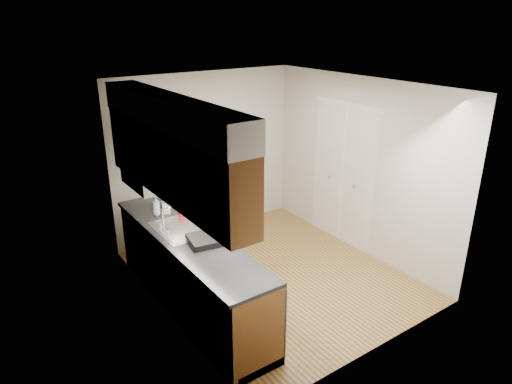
% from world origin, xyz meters
% --- Properties ---
extents(floor, '(3.50, 3.50, 0.00)m').
position_xyz_m(floor, '(0.00, 0.00, 0.00)').
color(floor, '#A57C3E').
rests_on(floor, ground).
extents(ceiling, '(3.50, 3.50, 0.00)m').
position_xyz_m(ceiling, '(0.00, 0.00, 2.50)').
color(ceiling, white).
rests_on(ceiling, wall_left).
extents(wall_left, '(0.02, 3.50, 2.50)m').
position_xyz_m(wall_left, '(-1.50, 0.00, 1.25)').
color(wall_left, '#BBB7B0').
rests_on(wall_left, floor).
extents(wall_right, '(0.02, 3.50, 2.50)m').
position_xyz_m(wall_right, '(1.50, 0.00, 1.25)').
color(wall_right, '#BBB7B0').
rests_on(wall_right, floor).
extents(wall_back, '(3.00, 0.02, 2.50)m').
position_xyz_m(wall_back, '(0.00, 1.75, 1.25)').
color(wall_back, '#BBB7B0').
rests_on(wall_back, floor).
extents(counter, '(0.64, 2.80, 1.30)m').
position_xyz_m(counter, '(-1.20, -0.00, 0.49)').
color(counter, brown).
rests_on(counter, floor).
extents(upper_cabinets, '(0.47, 2.80, 1.21)m').
position_xyz_m(upper_cabinets, '(-1.33, 0.05, 1.95)').
color(upper_cabinets, brown).
rests_on(upper_cabinets, wall_left).
extents(closet_door, '(0.02, 1.22, 2.05)m').
position_xyz_m(closet_door, '(1.49, 0.30, 1.02)').
color(closet_door, white).
rests_on(closet_door, wall_right).
extents(floor_mat, '(0.72, 0.94, 0.02)m').
position_xyz_m(floor_mat, '(-0.46, 0.24, 0.01)').
color(floor_mat, slate).
rests_on(floor_mat, floor).
extents(person, '(0.55, 0.78, 2.11)m').
position_xyz_m(person, '(-0.46, 0.24, 1.07)').
color(person, '#A4C1C7').
rests_on(person, floor_mat).
extents(soap_bottle_a, '(0.12, 0.12, 0.24)m').
position_xyz_m(soap_bottle_a, '(-1.26, 0.74, 1.06)').
color(soap_bottle_a, silver).
rests_on(soap_bottle_a, counter).
extents(soap_bottle_b, '(0.12, 0.12, 0.21)m').
position_xyz_m(soap_bottle_b, '(-1.14, 0.71, 1.04)').
color(soap_bottle_b, silver).
rests_on(soap_bottle_b, counter).
extents(soap_bottle_c, '(0.19, 0.19, 0.19)m').
position_xyz_m(soap_bottle_c, '(-1.07, 0.92, 1.03)').
color(soap_bottle_c, silver).
rests_on(soap_bottle_c, counter).
extents(soda_can, '(0.07, 0.07, 0.13)m').
position_xyz_m(soda_can, '(-1.05, 0.50, 1.00)').
color(soda_can, '#AE1E1D').
rests_on(soda_can, counter).
extents(steel_can, '(0.08, 0.08, 0.11)m').
position_xyz_m(steel_can, '(-1.12, 0.74, 1.00)').
color(steel_can, '#A5A5AA').
rests_on(steel_can, counter).
extents(dish_rack, '(0.48, 0.42, 0.07)m').
position_xyz_m(dish_rack, '(-1.09, -0.27, 0.97)').
color(dish_rack, black).
rests_on(dish_rack, counter).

